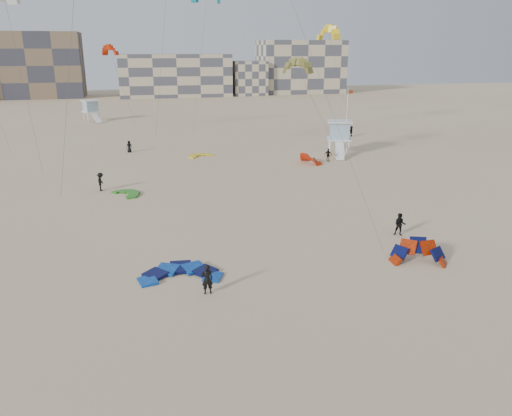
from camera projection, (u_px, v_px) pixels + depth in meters
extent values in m
plane|color=#D2B58D|center=(207.00, 304.00, 27.08)|extent=(320.00, 320.00, 0.00)
imported|color=black|center=(207.00, 279.00, 28.03)|extent=(0.66, 0.44, 1.78)
imported|color=black|center=(400.00, 225.00, 36.90)|extent=(1.05, 0.99, 1.71)
imported|color=black|center=(101.00, 182.00, 48.68)|extent=(0.84, 1.26, 1.81)
imported|color=black|center=(328.00, 155.00, 61.49)|extent=(0.98, 0.92, 1.62)
imported|color=black|center=(129.00, 147.00, 67.00)|extent=(0.86, 0.66, 1.57)
imported|color=black|center=(351.00, 131.00, 79.49)|extent=(0.82, 1.58, 1.63)
cylinder|color=#3F3F3F|center=(68.00, 91.00, 39.92)|extent=(3.39, 2.42, 18.08)
cylinder|color=#3F3F3F|center=(315.00, 64.00, 39.64)|extent=(0.98, 24.71, 22.20)
cylinder|color=#3F3F3F|center=(24.00, 87.00, 49.33)|extent=(1.61, 1.19, 17.30)
cylinder|color=#3F3F3F|center=(161.00, 63.00, 65.47)|extent=(2.29, 8.82, 21.19)
cylinder|color=#3F3F3F|center=(319.00, 112.00, 59.23)|extent=(5.94, 0.92, 10.31)
cylinder|color=#3F3F3F|center=(340.00, 82.00, 80.76)|extent=(4.11, 1.39, 14.58)
cylinder|color=#3F3F3F|center=(200.00, 64.00, 77.68)|extent=(3.39, 4.43, 20.07)
cylinder|color=#3F3F3F|center=(124.00, 91.00, 79.21)|extent=(3.17, 2.59, 12.02)
cube|color=white|center=(339.00, 139.00, 65.53)|extent=(3.85, 3.85, 0.15)
cube|color=#8CABBF|center=(339.00, 130.00, 65.18)|extent=(3.16, 3.16, 2.14)
cube|color=white|center=(340.00, 121.00, 64.83)|extent=(3.99, 3.99, 0.17)
cube|color=white|center=(348.00, 151.00, 63.17)|extent=(2.05, 3.23, 1.78)
cube|color=white|center=(91.00, 112.00, 96.04)|extent=(3.64, 3.64, 0.14)
cube|color=#8CABBF|center=(90.00, 106.00, 95.73)|extent=(2.99, 2.99, 1.95)
cube|color=white|center=(90.00, 101.00, 95.41)|extent=(3.77, 3.77, 0.16)
cube|color=white|center=(91.00, 118.00, 93.89)|extent=(2.07, 2.92, 1.62)
cylinder|color=white|center=(347.00, 122.00, 64.30)|extent=(0.11, 0.11, 8.64)
cube|color=#C23B19|center=(351.00, 92.00, 63.23)|extent=(0.65, 0.02, 0.43)
cube|color=brown|center=(31.00, 65.00, 141.44)|extent=(28.00, 14.00, 18.00)
cube|color=#C1B18D|center=(175.00, 75.00, 147.81)|extent=(32.00, 16.00, 12.00)
cube|color=#C1B18D|center=(301.00, 67.00, 158.21)|extent=(26.00, 14.00, 16.00)
cube|color=#C1B18D|center=(248.00, 78.00, 151.30)|extent=(10.00, 10.00, 10.00)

